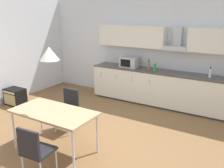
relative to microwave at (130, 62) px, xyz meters
The scene contains 14 objects.
ground_plane 2.84m from the microwave, 81.25° to the right, with size 9.40×8.73×0.02m, color brown.
wall_back 0.63m from the microwave, 42.34° to the left, with size 7.52×0.10×2.77m, color silver.
kitchen_counter 1.36m from the microwave, ahead, with size 4.42×0.65×0.92m.
backsplash_tile 1.27m from the microwave, 13.87° to the left, with size 4.40×0.02×0.52m, color silver.
upper_wall_cabinets 1.41m from the microwave, ahead, with size 4.40×0.40×0.56m.
microwave is the anchor object (origin of this frame).
bottle_green 0.75m from the microwave, ahead, with size 0.07×0.07×0.18m.
bottle_brown 0.59m from the microwave, ahead, with size 0.06×0.06×0.29m.
bottle_white 2.11m from the microwave, ahead, with size 0.07×0.07×0.25m.
dining_table 3.14m from the microwave, 87.66° to the right, with size 1.49×0.77×0.76m.
chair_near_right 3.94m from the microwave, 83.12° to the right, with size 0.43×0.43×0.87m.
chair_far_left 2.42m from the microwave, 95.03° to the right, with size 0.40×0.40×0.87m.
guitar_amp 3.20m from the microwave, 140.42° to the right, with size 0.52×0.37×0.44m.
pendant_lamp 3.19m from the microwave, 87.66° to the right, with size 0.32×0.32×0.22m, color silver.
Camera 1 is at (2.64, -3.41, 2.44)m, focal length 40.00 mm.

